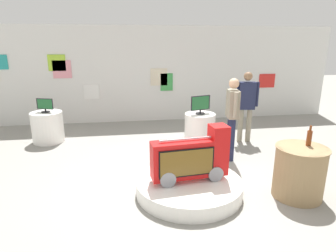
{
  "coord_description": "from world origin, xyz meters",
  "views": [
    {
      "loc": [
        -0.86,
        -4.44,
        2.33
      ],
      "look_at": [
        -0.1,
        0.52,
        0.86
      ],
      "focal_mm": 30.81,
      "sensor_mm": 36.0,
      "label": 1
    }
  ],
  "objects_px": {
    "novelty_firetruck_tv": "(191,159)",
    "bottle_on_side_table": "(309,138)",
    "main_display_pedestal": "(189,186)",
    "tv_on_left_rear": "(45,105)",
    "display_pedestal_center_rear": "(200,129)",
    "shopper_browsing_near_truck": "(246,102)",
    "shopper_browsing_rear": "(232,113)",
    "tv_on_center_rear": "(201,104)",
    "display_pedestal_left_rear": "(48,127)",
    "side_table_round": "(299,172)"
  },
  "relations": [
    {
      "from": "novelty_firetruck_tv",
      "to": "bottle_on_side_table",
      "type": "height_order",
      "value": "bottle_on_side_table"
    },
    {
      "from": "main_display_pedestal",
      "to": "tv_on_left_rear",
      "type": "height_order",
      "value": "tv_on_left_rear"
    },
    {
      "from": "display_pedestal_center_rear",
      "to": "shopper_browsing_near_truck",
      "type": "bearing_deg",
      "value": 0.41
    },
    {
      "from": "novelty_firetruck_tv",
      "to": "bottle_on_side_table",
      "type": "relative_size",
      "value": 3.85
    },
    {
      "from": "novelty_firetruck_tv",
      "to": "shopper_browsing_rear",
      "type": "relative_size",
      "value": 0.74
    },
    {
      "from": "tv_on_center_rear",
      "to": "display_pedestal_center_rear",
      "type": "bearing_deg",
      "value": 72.04
    },
    {
      "from": "bottle_on_side_table",
      "to": "shopper_browsing_rear",
      "type": "relative_size",
      "value": 0.19
    },
    {
      "from": "main_display_pedestal",
      "to": "shopper_browsing_near_truck",
      "type": "xyz_separation_m",
      "value": [
        1.87,
        2.27,
        0.86
      ]
    },
    {
      "from": "novelty_firetruck_tv",
      "to": "shopper_browsing_rear",
      "type": "xyz_separation_m",
      "value": [
        1.12,
        1.27,
        0.39
      ]
    },
    {
      "from": "bottle_on_side_table",
      "to": "shopper_browsing_near_truck",
      "type": "bearing_deg",
      "value": 87.95
    },
    {
      "from": "display_pedestal_left_rear",
      "to": "shopper_browsing_rear",
      "type": "distance_m",
      "value": 4.36
    },
    {
      "from": "main_display_pedestal",
      "to": "bottle_on_side_table",
      "type": "bearing_deg",
      "value": -8.93
    },
    {
      "from": "display_pedestal_left_rear",
      "to": "novelty_firetruck_tv",
      "type": "bearing_deg",
      "value": -46.23
    },
    {
      "from": "novelty_firetruck_tv",
      "to": "shopper_browsing_rear",
      "type": "distance_m",
      "value": 1.74
    },
    {
      "from": "display_pedestal_center_rear",
      "to": "tv_on_center_rear",
      "type": "xyz_separation_m",
      "value": [
        -0.0,
        -0.0,
        0.6
      ]
    },
    {
      "from": "display_pedestal_center_rear",
      "to": "shopper_browsing_near_truck",
      "type": "distance_m",
      "value": 1.27
    },
    {
      "from": "shopper_browsing_near_truck",
      "to": "tv_on_center_rear",
      "type": "bearing_deg",
      "value": -179.39
    },
    {
      "from": "bottle_on_side_table",
      "to": "shopper_browsing_rear",
      "type": "distance_m",
      "value": 1.68
    },
    {
      "from": "display_pedestal_center_rear",
      "to": "bottle_on_side_table",
      "type": "height_order",
      "value": "bottle_on_side_table"
    },
    {
      "from": "display_pedestal_left_rear",
      "to": "tv_on_left_rear",
      "type": "xyz_separation_m",
      "value": [
        0.0,
        -0.0,
        0.54
      ]
    },
    {
      "from": "display_pedestal_center_rear",
      "to": "shopper_browsing_near_truck",
      "type": "xyz_separation_m",
      "value": [
        1.11,
        0.01,
        0.61
      ]
    },
    {
      "from": "tv_on_center_rear",
      "to": "shopper_browsing_rear",
      "type": "relative_size",
      "value": 0.29
    },
    {
      "from": "display_pedestal_center_rear",
      "to": "bottle_on_side_table",
      "type": "bearing_deg",
      "value": -68.14
    },
    {
      "from": "side_table_round",
      "to": "novelty_firetruck_tv",
      "type": "bearing_deg",
      "value": 168.3
    },
    {
      "from": "main_display_pedestal",
      "to": "shopper_browsing_near_truck",
      "type": "bearing_deg",
      "value": 50.43
    },
    {
      "from": "display_pedestal_left_rear",
      "to": "bottle_on_side_table",
      "type": "xyz_separation_m",
      "value": [
        4.6,
        -3.24,
        0.57
      ]
    },
    {
      "from": "tv_on_left_rear",
      "to": "tv_on_center_rear",
      "type": "relative_size",
      "value": 0.82
    },
    {
      "from": "display_pedestal_left_rear",
      "to": "shopper_browsing_near_truck",
      "type": "bearing_deg",
      "value": -8.43
    },
    {
      "from": "novelty_firetruck_tv",
      "to": "side_table_round",
      "type": "relative_size",
      "value": 1.51
    },
    {
      "from": "display_pedestal_left_rear",
      "to": "side_table_round",
      "type": "height_order",
      "value": "side_table_round"
    },
    {
      "from": "tv_on_center_rear",
      "to": "side_table_round",
      "type": "height_order",
      "value": "tv_on_center_rear"
    },
    {
      "from": "tv_on_left_rear",
      "to": "side_table_round",
      "type": "bearing_deg",
      "value": -36.45
    },
    {
      "from": "shopper_browsing_rear",
      "to": "display_pedestal_center_rear",
      "type": "bearing_deg",
      "value": 111.18
    },
    {
      "from": "shopper_browsing_near_truck",
      "to": "shopper_browsing_rear",
      "type": "relative_size",
      "value": 1.01
    },
    {
      "from": "tv_on_center_rear",
      "to": "side_table_round",
      "type": "relative_size",
      "value": 0.59
    },
    {
      "from": "novelty_firetruck_tv",
      "to": "side_table_round",
      "type": "height_order",
      "value": "novelty_firetruck_tv"
    },
    {
      "from": "main_display_pedestal",
      "to": "tv_on_center_rear",
      "type": "height_order",
      "value": "tv_on_center_rear"
    },
    {
      "from": "side_table_round",
      "to": "bottle_on_side_table",
      "type": "xyz_separation_m",
      "value": [
        0.13,
        0.06,
        0.53
      ]
    },
    {
      "from": "tv_on_left_rear",
      "to": "display_pedestal_center_rear",
      "type": "height_order",
      "value": "tv_on_left_rear"
    },
    {
      "from": "shopper_browsing_rear",
      "to": "novelty_firetruck_tv",
      "type": "bearing_deg",
      "value": -131.44
    },
    {
      "from": "display_pedestal_center_rear",
      "to": "side_table_round",
      "type": "relative_size",
      "value": 0.9
    },
    {
      "from": "display_pedestal_center_rear",
      "to": "shopper_browsing_near_truck",
      "type": "height_order",
      "value": "shopper_browsing_near_truck"
    },
    {
      "from": "display_pedestal_center_rear",
      "to": "tv_on_center_rear",
      "type": "distance_m",
      "value": 0.6
    },
    {
      "from": "side_table_round",
      "to": "tv_on_left_rear",
      "type": "bearing_deg",
      "value": 143.55
    },
    {
      "from": "display_pedestal_center_rear",
      "to": "tv_on_center_rear",
      "type": "bearing_deg",
      "value": -107.96
    },
    {
      "from": "tv_on_center_rear",
      "to": "bottle_on_side_table",
      "type": "relative_size",
      "value": 1.5
    },
    {
      "from": "novelty_firetruck_tv",
      "to": "display_pedestal_center_rear",
      "type": "xyz_separation_m",
      "value": [
        0.74,
        2.27,
        -0.22
      ]
    },
    {
      "from": "display_pedestal_center_rear",
      "to": "main_display_pedestal",
      "type": "bearing_deg",
      "value": -108.66
    },
    {
      "from": "novelty_firetruck_tv",
      "to": "main_display_pedestal",
      "type": "bearing_deg",
      "value": 169.59
    },
    {
      "from": "display_pedestal_center_rear",
      "to": "shopper_browsing_near_truck",
      "type": "relative_size",
      "value": 0.44
    }
  ]
}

